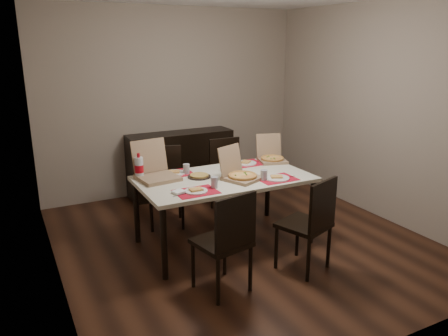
{
  "coord_description": "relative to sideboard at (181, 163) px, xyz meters",
  "views": [
    {
      "loc": [
        -2.2,
        -3.86,
        2.12
      ],
      "look_at": [
        -0.19,
        0.05,
        0.85
      ],
      "focal_mm": 35.0,
      "sensor_mm": 36.0,
      "label": 1
    }
  ],
  "objects": [
    {
      "name": "dining_table",
      "position": [
        -0.19,
        -1.73,
        0.23
      ],
      "size": [
        1.8,
        1.0,
        0.75
      ],
      "color": "beige",
      "rests_on": "ground"
    },
    {
      "name": "pizza_box_left",
      "position": [
        -0.85,
        -1.45,
        0.36
      ],
      "size": [
        0.43,
        0.47,
        0.39
      ],
      "color": "#8D6F51",
      "rests_on": "dining_table"
    },
    {
      "name": "ground",
      "position": [
        0.0,
        -1.78,
        -0.46
      ],
      "size": [
        3.8,
        4.0,
        0.02
      ],
      "primitive_type": "cube",
      "color": "#3D2012",
      "rests_on": "ground"
    },
    {
      "name": "setting_far_left",
      "position": [
        -0.61,
        -1.39,
        0.32
      ],
      "size": [
        0.48,
        0.3,
        0.11
      ],
      "color": "red",
      "rests_on": "dining_table"
    },
    {
      "name": "setting_far_right",
      "position": [
        0.23,
        -1.41,
        0.32
      ],
      "size": [
        0.43,
        0.3,
        0.11
      ],
      "color": "red",
      "rests_on": "dining_table"
    },
    {
      "name": "setting_near_right",
      "position": [
        0.23,
        -2.03,
        0.32
      ],
      "size": [
        0.43,
        0.3,
        0.11
      ],
      "color": "red",
      "rests_on": "dining_table"
    },
    {
      "name": "sideboard",
      "position": [
        0.0,
        0.0,
        0.0
      ],
      "size": [
        1.5,
        0.4,
        0.9
      ],
      "primitive_type": "cube",
      "color": "black",
      "rests_on": "ground"
    },
    {
      "name": "pizza_box_right",
      "position": [
        0.61,
        -1.42,
        0.35
      ],
      "size": [
        0.38,
        0.41,
        0.31
      ],
      "color": "#8D6F51",
      "rests_on": "dining_table"
    },
    {
      "name": "chair_near_right",
      "position": [
        0.25,
        -2.65,
        0.06
      ],
      "size": [
        0.54,
        0.54,
        0.93
      ],
      "color": "black",
      "rests_on": "ground"
    },
    {
      "name": "pizza_box_center",
      "position": [
        -0.08,
        -1.88,
        0.35
      ],
      "size": [
        0.45,
        0.47,
        0.34
      ],
      "color": "#8D6F51",
      "rests_on": "dining_table"
    },
    {
      "name": "dip_bowl",
      "position": [
        -0.06,
        -1.52,
        0.32
      ],
      "size": [
        0.16,
        0.16,
        0.03
      ],
      "primitive_type": "imported",
      "rotation": [
        0.0,
        0.0,
        0.43
      ],
      "color": "white",
      "rests_on": "dining_table"
    },
    {
      "name": "room_walls",
      "position": [
        0.0,
        -1.35,
        1.28
      ],
      "size": [
        3.84,
        4.02,
        2.62
      ],
      "color": "gray",
      "rests_on": "ground"
    },
    {
      "name": "soda_bottle",
      "position": [
        -1.0,
        -1.38,
        0.42
      ],
      "size": [
        0.09,
        0.09,
        0.27
      ],
      "color": "silver",
      "rests_on": "dining_table"
    },
    {
      "name": "faina_plate",
      "position": [
        -0.43,
        -1.62,
        0.31
      ],
      "size": [
        0.25,
        0.25,
        0.03
      ],
      "color": "black",
      "rests_on": "dining_table"
    },
    {
      "name": "setting_near_left",
      "position": [
        -0.61,
        -2.02,
        0.32
      ],
      "size": [
        0.49,
        0.3,
        0.11
      ],
      "color": "red",
      "rests_on": "dining_table"
    },
    {
      "name": "chair_near_left",
      "position": [
        -0.63,
        -2.63,
        0.06
      ],
      "size": [
        0.5,
        0.5,
        0.93
      ],
      "color": "black",
      "rests_on": "ground"
    },
    {
      "name": "napkin_loose",
      "position": [
        -0.08,
        -1.73,
        0.31
      ],
      "size": [
        0.15,
        0.16,
        0.02
      ],
      "primitive_type": "cube",
      "rotation": [
        0.0,
        0.0,
        1.14
      ],
      "color": "white",
      "rests_on": "dining_table"
    },
    {
      "name": "chair_far_left",
      "position": [
        -0.56,
        -0.91,
        0.06
      ],
      "size": [
        0.52,
        0.52,
        0.93
      ],
      "color": "black",
      "rests_on": "ground"
    },
    {
      "name": "chair_far_right",
      "position": [
        0.31,
        -0.86,
        0.06
      ],
      "size": [
        0.44,
        0.44,
        0.93
      ],
      "color": "black",
      "rests_on": "ground"
    }
  ]
}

